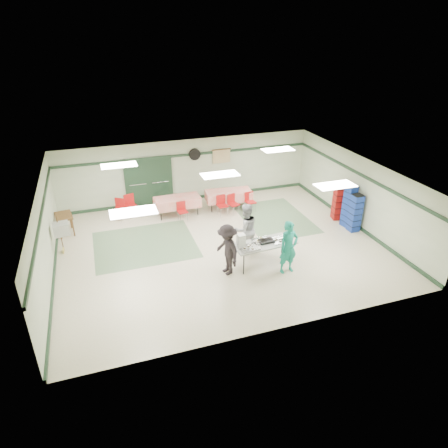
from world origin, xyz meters
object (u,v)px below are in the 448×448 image
object	(u,v)px
chair_a	(232,202)
crate_stack_blue_a	(355,213)
volunteer_teal	(289,247)
dining_table_a	(229,195)
volunteer_grey	(245,229)
crate_stack_blue_b	(349,206)
chair_loose_b	(119,207)
crate_stack_red	(339,201)
serving_table	(264,244)
chair_c	(250,200)
broom	(60,231)
dining_table_b	(177,202)
volunteer_dark	(227,250)
chair_loose_a	(130,203)
chair_d	(182,209)
office_printer	(61,229)
printer_table	(64,218)
chair_b	(222,203)

from	to	relation	value
chair_a	crate_stack_blue_a	distance (m)	4.81
volunteer_teal	dining_table_a	world-z (taller)	volunteer_teal
volunteer_teal	volunteer_grey	size ratio (longest dim) A/B	0.96
crate_stack_blue_b	chair_loose_b	bearing A→B (deg)	158.06
crate_stack_red	serving_table	bearing A→B (deg)	-152.62
chair_c	broom	size ratio (longest dim) A/B	0.55
dining_table_b	crate_stack_red	xyz separation A→B (m)	(5.98, -2.40, 0.22)
volunteer_dark	crate_stack_blue_a	size ratio (longest dim) A/B	1.14
chair_loose_a	crate_stack_red	xyz separation A→B (m)	(7.81, -2.89, 0.23)
crate_stack_blue_a	broom	world-z (taller)	broom
serving_table	chair_a	size ratio (longest dim) A/B	2.55
chair_d	office_printer	xyz separation A→B (m)	(-4.37, -1.27, 0.47)
dining_table_a	chair_c	world-z (taller)	chair_c
volunteer_grey	printer_table	bearing A→B (deg)	-38.55
chair_d	printer_table	xyz separation A→B (m)	(-4.37, 0.29, 0.16)
volunteer_dark	printer_table	bearing A→B (deg)	-143.74
volunteer_grey	chair_loose_b	size ratio (longest dim) A/B	2.04
volunteer_dark	chair_loose_a	xyz separation A→B (m)	(-2.36, 5.19, -0.27)
serving_table	dining_table_a	bearing A→B (deg)	80.77
crate_stack_blue_b	volunteer_dark	bearing A→B (deg)	-163.23
chair_d	crate_stack_blue_a	world-z (taller)	crate_stack_blue_a
chair_c	chair_loose_b	world-z (taller)	chair_loose_b
serving_table	chair_loose_b	world-z (taller)	chair_loose_b
volunteer_grey	volunteer_teal	bearing A→B (deg)	111.46
volunteer_teal	office_printer	world-z (taller)	volunteer_teal
dining_table_b	chair_b	xyz separation A→B (m)	(1.71, -0.57, -0.06)
dining_table_b	chair_c	bearing A→B (deg)	-12.64
serving_table	broom	world-z (taller)	broom
chair_loose_b	crate_stack_red	world-z (taller)	crate_stack_red
volunteer_grey	chair_b	size ratio (longest dim) A/B	2.15
chair_c	dining_table_a	bearing A→B (deg)	136.46
volunteer_teal	crate_stack_blue_a	bearing A→B (deg)	19.18
dining_table_a	office_printer	xyz separation A→B (m)	(-6.52, -1.85, 0.38)
volunteer_dark	broom	world-z (taller)	volunteer_dark
chair_b	office_printer	size ratio (longest dim) A/B	1.65
volunteer_teal	crate_stack_red	size ratio (longest dim) A/B	1.10
volunteer_dark	dining_table_b	size ratio (longest dim) A/B	0.90
volunteer_teal	chair_d	size ratio (longest dim) A/B	2.21
chair_loose_a	crate_stack_blue_b	size ratio (longest dim) A/B	0.55
chair_b	chair_loose_a	xyz separation A→B (m)	(-3.54, 1.05, 0.05)
chair_a	serving_table	bearing A→B (deg)	-115.19
volunteer_grey	broom	xyz separation A→B (m)	(-5.91, 2.04, -0.13)
volunteer_dark	chair_c	distance (m)	4.79
volunteer_dark	crate_stack_blue_b	xyz separation A→B (m)	(5.45, 1.64, -0.00)
volunteer_grey	crate_stack_blue_a	bearing A→B (deg)	174.71
dining_table_b	office_printer	size ratio (longest dim) A/B	3.63
chair_b	printer_table	distance (m)	6.03
broom	chair_b	bearing A→B (deg)	-2.21
volunteer_dark	chair_c	bearing A→B (deg)	138.37
volunteer_grey	office_printer	world-z (taller)	volunteer_grey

